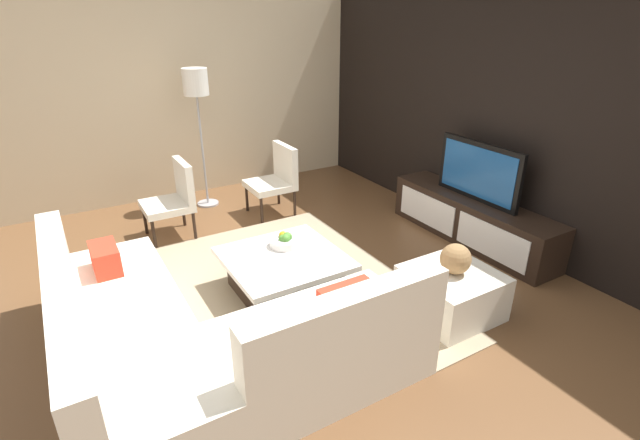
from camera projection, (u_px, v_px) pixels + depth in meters
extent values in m
plane|color=brown|center=(280.00, 301.00, 4.20)|extent=(14.00, 14.00, 0.00)
cube|color=black|center=(507.00, 114.00, 4.89)|extent=(6.40, 0.12, 2.80)
cube|color=beige|center=(184.00, 92.00, 6.23)|extent=(0.12, 5.20, 2.80)
cube|color=tan|center=(275.00, 295.00, 4.28)|extent=(3.01, 2.42, 0.01)
cube|color=black|center=(472.00, 220.00, 5.22)|extent=(2.07, 0.47, 0.50)
cube|color=white|center=(426.00, 210.00, 5.48)|extent=(0.88, 0.01, 0.35)
cube|color=white|center=(491.00, 241.00, 4.73)|extent=(0.88, 0.01, 0.35)
cube|color=black|center=(479.00, 172.00, 4.99)|extent=(1.07, 0.05, 0.63)
cube|color=#194C8C|center=(477.00, 172.00, 4.97)|extent=(0.97, 0.01, 0.53)
cube|color=silver|center=(129.00, 341.00, 3.35)|extent=(2.41, 0.85, 0.44)
cube|color=silver|center=(64.00, 305.00, 3.02)|extent=(2.41, 0.18, 0.41)
cube|color=silver|center=(321.00, 349.00, 3.27)|extent=(0.85, 1.43, 0.44)
cube|color=silver|center=(349.00, 324.00, 2.83)|extent=(0.18, 1.43, 0.41)
cube|color=red|center=(105.00, 259.00, 3.78)|extent=(0.36, 0.20, 0.22)
cube|color=red|center=(364.00, 304.00, 3.33)|extent=(0.60, 0.44, 0.06)
cube|color=black|center=(284.00, 277.00, 4.26)|extent=(0.80, 0.81, 0.33)
cube|color=white|center=(284.00, 259.00, 4.18)|extent=(1.00, 1.01, 0.05)
cylinder|color=black|center=(145.00, 219.00, 5.40)|extent=(0.04, 0.04, 0.38)
cylinder|color=black|center=(154.00, 233.00, 5.05)|extent=(0.04, 0.04, 0.38)
cylinder|color=black|center=(183.00, 211.00, 5.61)|extent=(0.04, 0.04, 0.38)
cylinder|color=black|center=(194.00, 224.00, 5.26)|extent=(0.04, 0.04, 0.38)
cube|color=silver|center=(167.00, 206.00, 5.25)|extent=(0.53, 0.53, 0.08)
cube|color=silver|center=(184.00, 180.00, 5.24)|extent=(0.53, 0.08, 0.45)
cylinder|color=#A5A5AA|center=(208.00, 203.00, 6.30)|extent=(0.28, 0.28, 0.02)
cylinder|color=#A5A5AA|center=(203.00, 151.00, 6.00)|extent=(0.03, 0.03, 1.42)
cylinder|color=white|center=(195.00, 82.00, 5.65)|extent=(0.31, 0.31, 0.32)
cube|color=silver|center=(451.00, 293.00, 3.96)|extent=(0.70, 0.70, 0.40)
cylinder|color=silver|center=(284.00, 242.00, 4.35)|extent=(0.28, 0.28, 0.07)
sphere|color=#4C8C33|center=(286.00, 239.00, 4.30)|extent=(0.09, 0.09, 0.09)
sphere|color=#4C8C33|center=(287.00, 237.00, 4.33)|extent=(0.09, 0.09, 0.09)
sphere|color=gold|center=(283.00, 235.00, 4.37)|extent=(0.08, 0.08, 0.08)
sphere|color=#4C8C33|center=(283.00, 238.00, 4.31)|extent=(0.07, 0.07, 0.07)
cylinder|color=black|center=(247.00, 197.00, 6.03)|extent=(0.04, 0.04, 0.38)
cylinder|color=black|center=(261.00, 209.00, 5.67)|extent=(0.04, 0.04, 0.38)
cylinder|color=black|center=(278.00, 191.00, 6.24)|extent=(0.04, 0.04, 0.38)
cylinder|color=black|center=(295.00, 202.00, 5.88)|extent=(0.04, 0.04, 0.38)
cube|color=silver|center=(270.00, 185.00, 5.88)|extent=(0.54, 0.54, 0.08)
cube|color=silver|center=(285.00, 162.00, 5.87)|extent=(0.54, 0.08, 0.45)
sphere|color=#997247|center=(456.00, 259.00, 3.82)|extent=(0.26, 0.26, 0.26)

